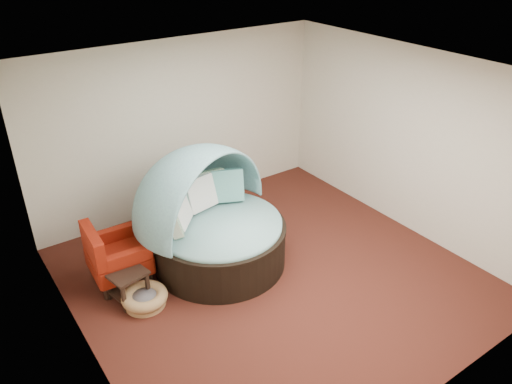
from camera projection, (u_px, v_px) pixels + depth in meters
floor at (273, 276)px, 6.86m from camera, size 5.00×5.00×0.00m
wall_back at (181, 127)px, 7.99m from camera, size 5.00×0.00×5.00m
wall_front at (446, 294)px, 4.40m from camera, size 5.00×0.00×5.00m
wall_left at (73, 254)px, 4.93m from camera, size 0.00×5.00×5.00m
wall_right at (408, 141)px, 7.46m from camera, size 0.00×5.00×5.00m
ceiling at (277, 74)px, 5.52m from camera, size 5.00×5.00×0.00m
canopy_daybed at (212, 212)px, 6.82m from camera, size 2.42×2.39×1.71m
pet_basket at (145, 298)px, 6.30m from camera, size 0.69×0.69×0.20m
red_armchair at (114, 256)px, 6.59m from camera, size 0.79×0.80×0.88m
side_table at (127, 281)px, 6.32m from camera, size 0.52×0.52×0.43m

